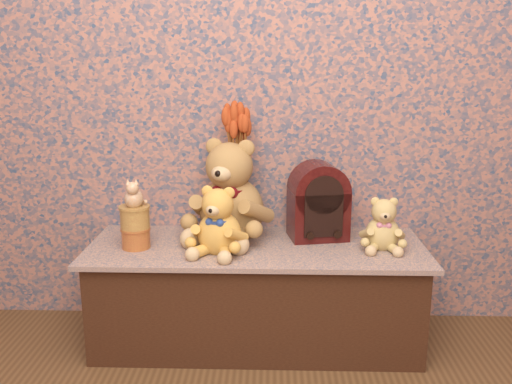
# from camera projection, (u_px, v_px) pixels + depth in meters

# --- Properties ---
(display_shelf) EXTENTS (1.40, 0.53, 0.44)m
(display_shelf) POSITION_uv_depth(u_px,v_px,m) (256.00, 293.00, 2.34)
(display_shelf) COLOR #334569
(display_shelf) RESTS_ON ground
(teddy_large) EXTENTS (0.48, 0.53, 0.46)m
(teddy_large) POSITION_uv_depth(u_px,v_px,m) (231.00, 185.00, 2.34)
(teddy_large) COLOR olive
(teddy_large) RESTS_ON display_shelf
(teddy_medium) EXTENTS (0.30, 0.33, 0.29)m
(teddy_medium) POSITION_uv_depth(u_px,v_px,m) (219.00, 217.00, 2.17)
(teddy_medium) COLOR gold
(teddy_medium) RESTS_ON display_shelf
(teddy_small) EXTENTS (0.20, 0.23, 0.23)m
(teddy_small) POSITION_uv_depth(u_px,v_px,m) (383.00, 221.00, 2.22)
(teddy_small) COLOR tan
(teddy_small) RESTS_ON display_shelf
(cathedral_radio) EXTENTS (0.27, 0.21, 0.33)m
(cathedral_radio) POSITION_uv_depth(u_px,v_px,m) (318.00, 201.00, 2.34)
(cathedral_radio) COLOR #34090A
(cathedral_radio) RESTS_ON display_shelf
(ceramic_vase) EXTENTS (0.15, 0.15, 0.21)m
(ceramic_vase) POSITION_uv_depth(u_px,v_px,m) (239.00, 212.00, 2.40)
(ceramic_vase) COLOR tan
(ceramic_vase) RESTS_ON display_shelf
(dried_stalks) EXTENTS (0.23, 0.23, 0.42)m
(dried_stalks) POSITION_uv_depth(u_px,v_px,m) (238.00, 141.00, 2.32)
(dried_stalks) COLOR #B7431D
(dried_stalks) RESTS_ON ceramic_vase
(biscuit_tin_lower) EXTENTS (0.15, 0.15, 0.08)m
(biscuit_tin_lower) POSITION_uv_depth(u_px,v_px,m) (136.00, 238.00, 2.24)
(biscuit_tin_lower) COLOR gold
(biscuit_tin_lower) RESTS_ON display_shelf
(biscuit_tin_upper) EXTENTS (0.14, 0.14, 0.09)m
(biscuit_tin_upper) POSITION_uv_depth(u_px,v_px,m) (135.00, 218.00, 2.22)
(biscuit_tin_upper) COLOR #E0CB62
(biscuit_tin_upper) RESTS_ON biscuit_tin_lower
(cat_figurine) EXTENTS (0.10, 0.11, 0.12)m
(cat_figurine) POSITION_uv_depth(u_px,v_px,m) (133.00, 192.00, 2.20)
(cat_figurine) COLOR silver
(cat_figurine) RESTS_ON biscuit_tin_upper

